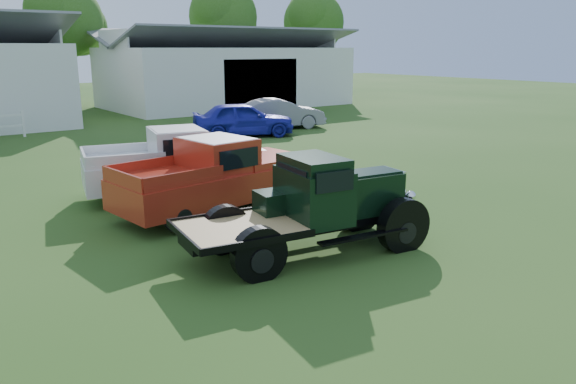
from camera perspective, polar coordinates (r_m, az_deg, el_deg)
ground at (r=11.12m, az=2.89°, el=-6.65°), size 120.00×120.00×0.00m
shed_right at (r=40.63m, az=-6.32°, el=12.39°), size 16.80×9.20×5.20m
tree_c at (r=42.59m, az=-21.55°, el=14.15°), size 5.40×5.40×9.00m
tree_d at (r=48.68m, az=-6.55°, el=15.54°), size 6.00×6.00×10.00m
tree_e at (r=51.61m, az=2.60°, el=15.27°), size 5.70×5.70×9.50m
vintage_flatbed at (r=11.07m, az=2.17°, el=-1.40°), size 5.17×2.66×1.95m
red_pickup at (r=13.95m, az=-7.47°, el=1.69°), size 5.38×2.57×1.89m
white_pickup at (r=15.78m, az=-11.45°, el=2.90°), size 5.31×3.07×1.83m
misc_car_blue at (r=26.23m, az=-4.59°, el=7.39°), size 5.05×3.56×1.60m
misc_car_grey at (r=28.81m, az=-0.86°, el=7.97°), size 4.80×2.97×1.49m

